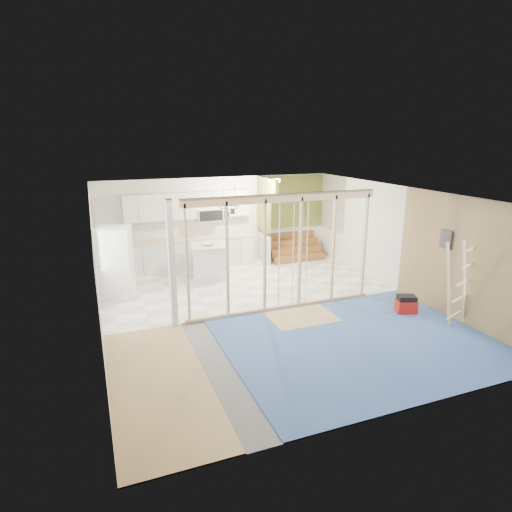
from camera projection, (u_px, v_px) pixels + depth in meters
name	position (u px, v px, depth m)	size (l,w,h in m)	color
room	(270.00, 255.00, 9.15)	(7.01, 8.01, 2.61)	slate
floor_overlays	(271.00, 309.00, 9.58)	(7.00, 8.00, 0.03)	white
stud_frame	(261.00, 243.00, 9.00)	(4.66, 0.14, 2.60)	#DEBE88
base_cabinets	(169.00, 259.00, 11.83)	(4.45, 2.24, 0.93)	silver
upper_cabinets	(191.00, 206.00, 12.14)	(3.60, 0.41, 0.85)	silver
green_partition	(284.00, 230.00, 13.24)	(2.25, 1.51, 2.60)	olive
pot_rack	(229.00, 209.00, 10.55)	(0.52, 0.52, 0.72)	black
sheathing_panel	(469.00, 263.00, 8.57)	(0.02, 4.00, 2.60)	#A47959
electrical_panel	(446.00, 239.00, 8.99)	(0.04, 0.30, 0.40)	#3B3B41
ceiling_light	(275.00, 181.00, 11.99)	(0.32, 0.32, 0.08)	#FFEABF
fridge	(116.00, 263.00, 10.05)	(0.91, 0.88, 1.73)	white
island	(209.00, 261.00, 11.58)	(1.14, 1.14, 0.95)	silver
bowl	(209.00, 244.00, 11.33)	(0.27, 0.27, 0.07)	silver
soap_bottle_a	(133.00, 238.00, 11.69)	(0.11, 0.11, 0.28)	#A3A6B6
soap_bottle_b	(224.00, 231.00, 12.64)	(0.09, 0.09, 0.20)	white
toolbox	(406.00, 305.00, 9.35)	(0.50, 0.44, 0.40)	#AE1A10
ladder	(458.00, 284.00, 8.48)	(0.97, 0.10, 1.81)	#DAC585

